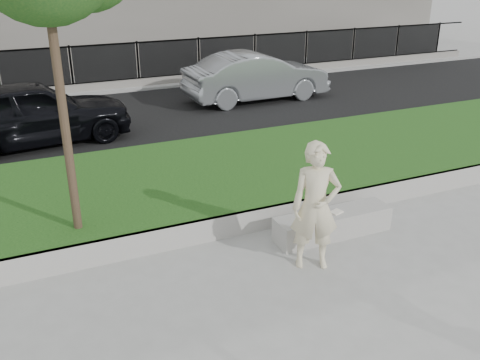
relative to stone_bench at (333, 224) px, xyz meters
name	(u,v)px	position (x,y,z in m)	size (l,w,h in m)	color
ground	(239,272)	(-1.87, -0.40, -0.20)	(90.00, 90.00, 0.00)	gray
grass_bank	(175,185)	(-1.87, 2.60, 0.00)	(34.00, 4.00, 0.40)	black
grass_kerb	(212,229)	(-1.87, 0.64, 0.00)	(34.00, 0.08, 0.40)	gray
street	(115,120)	(-1.87, 8.10, -0.18)	(34.00, 7.00, 0.04)	black
far_pavement	(88,85)	(-1.87, 12.60, -0.14)	(34.00, 3.00, 0.12)	gray
iron_fence	(91,77)	(-1.87, 11.60, 0.34)	(32.00, 0.30, 1.50)	slate
stone_bench	(333,224)	(0.00, 0.00, 0.00)	(2.00, 0.50, 0.41)	gray
man	(315,207)	(-0.78, -0.66, 0.75)	(0.70, 0.46, 1.92)	beige
book	(336,212)	(0.04, -0.02, 0.22)	(0.20, 0.15, 0.02)	white
car_dark	(31,113)	(-4.07, 6.76, 0.62)	(1.85, 4.60, 1.57)	black
car_silver	(257,76)	(2.68, 8.43, 0.58)	(1.58, 4.53, 1.49)	gray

